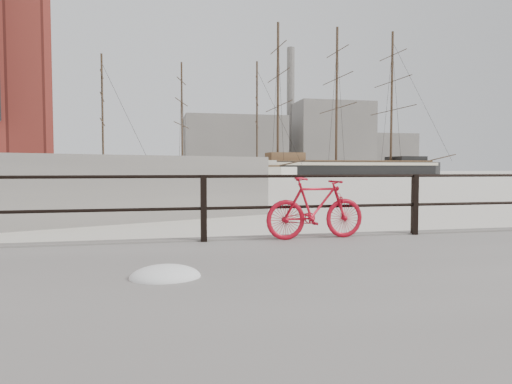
{
  "coord_description": "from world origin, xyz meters",
  "views": [
    {
      "loc": [
        -4.16,
        -6.97,
        1.45
      ],
      "look_at": [
        -2.34,
        1.5,
        1.0
      ],
      "focal_mm": 32.0,
      "sensor_mm": 36.0,
      "label": 1
    }
  ],
  "objects": [
    {
      "name": "smokestack",
      "position": [
        42.0,
        150.0,
        22.0
      ],
      "size": [
        2.8,
        2.8,
        44.0
      ],
      "primitive_type": "cylinder",
      "color": "gray",
      "rests_on": "ground"
    },
    {
      "name": "barque_black",
      "position": [
        31.5,
        81.13,
        0.0
      ],
      "size": [
        55.48,
        19.78,
        31.43
      ],
      "primitive_type": null,
      "rotation": [
        0.0,
        0.0,
        0.03
      ],
      "color": "black",
      "rests_on": "ground"
    },
    {
      "name": "bicycle",
      "position": [
        -1.77,
        -0.25,
        0.83
      ],
      "size": [
        1.61,
        0.33,
        0.97
      ],
      "primitive_type": "imported",
      "rotation": [
        0.0,
        0.0,
        0.06
      ],
      "color": "#AB0B1C",
      "rests_on": "promenade"
    },
    {
      "name": "industrial_west",
      "position": [
        20.0,
        140.0,
        9.0
      ],
      "size": [
        32.0,
        18.0,
        18.0
      ],
      "primitive_type": "cube",
      "color": "gray",
      "rests_on": "ground"
    },
    {
      "name": "schooner_mid",
      "position": [
        7.03,
        77.99,
        0.0
      ],
      "size": [
        33.19,
        20.43,
        22.05
      ],
      "primitive_type": null,
      "rotation": [
        0.0,
        0.0,
        -0.25
      ],
      "color": "beige",
      "rests_on": "ground"
    },
    {
      "name": "schooner_left",
      "position": [
        -18.42,
        66.44,
        0.0
      ],
      "size": [
        26.88,
        13.44,
        19.74
      ],
      "primitive_type": null,
      "rotation": [
        0.0,
        0.0,
        0.06
      ],
      "color": "white",
      "rests_on": "ground"
    },
    {
      "name": "industrial_mid",
      "position": [
        55.0,
        145.0,
        12.0
      ],
      "size": [
        26.0,
        20.0,
        24.0
      ],
      "primitive_type": "cube",
      "color": "gray",
      "rests_on": "ground"
    },
    {
      "name": "guardrail",
      "position": [
        0.0,
        -0.15,
        0.85
      ],
      "size": [
        28.0,
        0.1,
        1.0
      ],
      "primitive_type": null,
      "color": "black",
      "rests_on": "promenade"
    },
    {
      "name": "industrial_east",
      "position": [
        78.0,
        150.0,
        7.0
      ],
      "size": [
        20.0,
        16.0,
        14.0
      ],
      "primitive_type": "cube",
      "color": "gray",
      "rests_on": "ground"
    },
    {
      "name": "ground",
      "position": [
        0.0,
        0.0,
        0.0
      ],
      "size": [
        400.0,
        400.0,
        0.0
      ],
      "primitive_type": "plane",
      "color": "white",
      "rests_on": "ground"
    }
  ]
}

